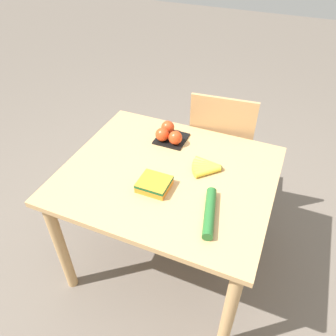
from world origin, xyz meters
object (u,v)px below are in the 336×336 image
Objects in this scene: banana_bunch at (207,167)px; carrot_bag at (154,184)px; cucumber_near at (210,212)px; tomato_pack at (169,134)px; chair at (220,152)px.

carrot_bag is at bearing -130.35° from banana_bunch.
carrot_bag and cucumber_near have the same top height.
tomato_pack is at bearing 129.89° from cucumber_near.
chair is 6.06× the size of banana_bunch.
tomato_pack is 0.60m from cucumber_near.
carrot_bag is (-0.19, -0.23, 0.01)m from banana_bunch.
tomato_pack is 0.61× the size of cucumber_near.
cucumber_near is (0.15, -0.80, 0.28)m from chair.
chair is at bearing 95.01° from banana_bunch.
carrot_bag is at bearing -77.27° from tomato_pack.
banana_bunch is at bearing 109.68° from cucumber_near.
chair is 0.86m from cucumber_near.
tomato_pack is at bearing 49.75° from chair.
cucumber_near is (0.39, -0.46, -0.02)m from tomato_pack.
chair reaches higher than cucumber_near.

